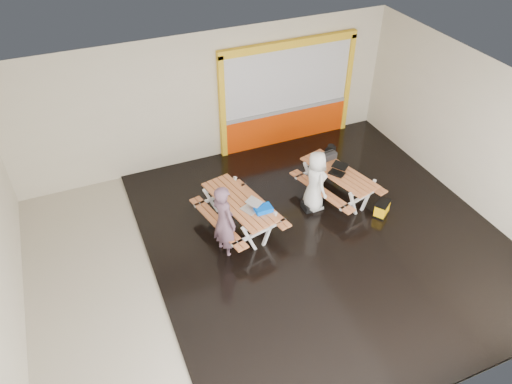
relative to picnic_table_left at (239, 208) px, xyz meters
name	(u,v)px	position (x,y,z in m)	size (l,w,h in m)	color
room	(274,188)	(0.38, -0.97, 1.13)	(10.02, 8.02, 3.52)	beige
deck	(323,236)	(1.63, -0.97, -0.60)	(7.50, 7.98, 0.05)	black
kiosk	(287,96)	(2.58, 2.96, 0.82)	(3.88, 0.16, 3.00)	#E13C05
picnic_table_left	(239,208)	(0.00, 0.00, 0.00)	(1.78, 2.29, 0.82)	#D37A45
picnic_table_right	(338,178)	(2.60, 0.13, -0.02)	(1.81, 2.26, 0.79)	#D37A45
person_left	(224,221)	(-0.54, -0.54, 0.23)	(0.64, 0.42, 1.76)	#654757
person_right	(315,181)	(1.88, -0.03, 0.21)	(0.74, 0.48, 1.52)	white
laptop_left	(251,207)	(0.15, -0.34, 0.24)	(0.49, 0.47, 0.16)	silver
laptop_right	(338,170)	(2.56, 0.12, 0.23)	(0.54, 0.52, 0.17)	black
blue_pouch	(263,209)	(0.36, -0.51, 0.24)	(0.36, 0.26, 0.11)	blue
toolbox	(329,156)	(2.63, 0.70, 0.26)	(0.41, 0.24, 0.22)	black
backpack	(330,153)	(2.87, 1.00, 0.10)	(0.31, 0.28, 0.44)	black
dark_case	(312,205)	(1.84, -0.03, -0.49)	(0.44, 0.33, 0.16)	black
fluke_bag	(382,209)	(3.22, -0.88, -0.40)	(0.49, 0.45, 0.35)	black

